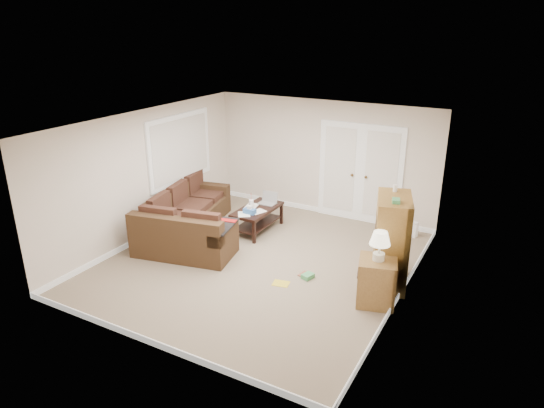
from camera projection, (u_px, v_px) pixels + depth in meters
The scene contains 17 objects.
floor at pixel (260, 262), 8.62m from camera, with size 5.50×5.50×0.00m, color gray.
ceiling at pixel (258, 122), 7.74m from camera, with size 5.00×5.50×0.02m, color white.
wall_left at pixel (147, 175), 9.30m from camera, with size 0.02×5.50×2.50m, color silver.
wall_right at pixel (407, 224), 7.05m from camera, with size 0.02×5.50×2.50m, color silver.
wall_back at pixel (323, 158), 10.44m from camera, with size 5.00×0.02×2.50m, color silver.
wall_front at pixel (146, 262), 5.92m from camera, with size 5.00×0.02×2.50m, color silver.
baseboards at pixel (260, 259), 8.60m from camera, with size 5.00×5.50×0.10m, color white, non-canonical shape.
french_doors at pixel (360, 174), 10.10m from camera, with size 1.80×0.05×2.13m.
window_left at pixel (180, 149), 10.00m from camera, with size 0.05×1.92×1.42m.
sectional_sofa at pixel (187, 223), 9.45m from camera, with size 2.33×2.85×0.84m.
coffee_table at pixel (258, 218), 9.84m from camera, with size 0.61×1.21×0.82m.
tv_armoire at pixel (391, 241), 7.67m from camera, with size 0.76×1.04×1.60m.
side_cabinet at pixel (377, 278), 7.24m from camera, with size 0.68×0.68×1.17m.
space_heater at pixel (414, 229), 9.58m from camera, with size 0.13×0.10×0.31m, color white.
floor_magazine at pixel (281, 283), 7.91m from camera, with size 0.27×0.21×0.01m, color yellow.
floor_greenbox at pixel (308, 276), 8.06m from camera, with size 0.15×0.19×0.08m, color #469B5B.
floor_book at pixel (301, 273), 8.22m from camera, with size 0.15×0.21×0.02m, color brown.
Camera 1 is at (3.89, -6.65, 4.01)m, focal length 32.00 mm.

